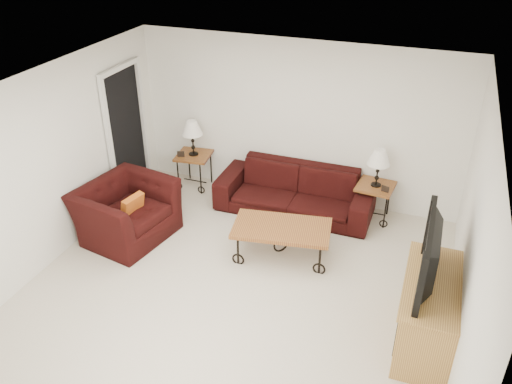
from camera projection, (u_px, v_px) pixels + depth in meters
ground at (237, 288)px, 6.47m from camera, size 5.00×5.00×0.00m
wall_back at (297, 122)px, 7.89m from camera, size 5.00×0.02×2.50m
wall_front at (105, 366)px, 3.82m from camera, size 5.00×0.02×2.50m
wall_left at (51, 167)px, 6.60m from camera, size 0.02×5.00×2.50m
wall_right at (472, 247)px, 5.11m from camera, size 0.02×5.00×2.50m
ceiling at (232, 94)px, 5.24m from camera, size 5.00×5.00×0.00m
doorway at (127, 135)px, 8.05m from camera, size 0.08×0.94×2.04m
sofa at (295, 191)px, 7.91m from camera, size 2.34×0.92×0.68m
side_table_left at (195, 170)px, 8.61m from camera, size 0.59×0.59×0.58m
side_table_right at (374, 202)px, 7.74m from camera, size 0.57×0.57×0.57m
lamp_left at (193, 138)px, 8.32m from camera, size 0.37×0.37×0.58m
lamp_right at (378, 168)px, 7.46m from camera, size 0.35×0.35×0.57m
photo_frame_left at (181, 154)px, 8.37m from camera, size 0.12×0.05×0.10m
photo_frame_right at (385, 189)px, 7.41m from camera, size 0.11×0.05×0.09m
coffee_table at (281, 242)px, 6.93m from camera, size 1.36×0.88×0.47m
armchair at (126, 212)px, 7.29m from camera, size 1.28×1.40×0.79m
throw_pillow at (132, 208)px, 7.14m from camera, size 0.16×0.37×0.36m
tv_stand at (428, 312)px, 5.53m from camera, size 0.55×1.32×0.79m
television at (438, 255)px, 5.18m from camera, size 0.16×1.18×0.68m
backpack at (344, 215)px, 7.58m from camera, size 0.35×0.30×0.41m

